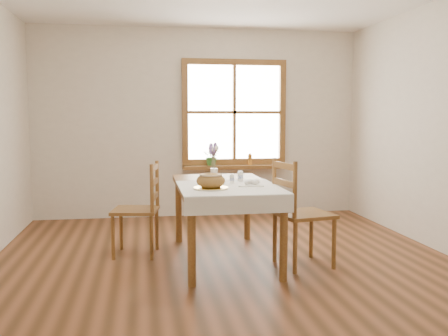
# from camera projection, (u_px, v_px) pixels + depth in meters

# --- Properties ---
(ground) EXTENTS (5.00, 5.00, 0.00)m
(ground) POSITION_uv_depth(u_px,v_px,m) (229.00, 268.00, 4.62)
(ground) COLOR brown
(ground) RESTS_ON ground
(room_walls) EXTENTS (4.60, 5.10, 2.65)m
(room_walls) POSITION_uv_depth(u_px,v_px,m) (229.00, 81.00, 4.44)
(room_walls) COLOR silver
(room_walls) RESTS_ON ground
(window) EXTENTS (1.46, 0.08, 1.46)m
(window) POSITION_uv_depth(u_px,v_px,m) (234.00, 112.00, 6.97)
(window) COLOR olive
(window) RESTS_ON ground
(window_sill) EXTENTS (1.46, 0.20, 0.05)m
(window_sill) POSITION_uv_depth(u_px,v_px,m) (235.00, 167.00, 6.98)
(window_sill) COLOR olive
(window_sill) RESTS_ON ground
(dining_table) EXTENTS (0.90, 1.60, 0.75)m
(dining_table) POSITION_uv_depth(u_px,v_px,m) (224.00, 192.00, 4.84)
(dining_table) COLOR olive
(dining_table) RESTS_ON ground
(table_linen) EXTENTS (0.91, 0.99, 0.01)m
(table_linen) POSITION_uv_depth(u_px,v_px,m) (229.00, 187.00, 4.53)
(table_linen) COLOR white
(table_linen) RESTS_ON dining_table
(chair_left) EXTENTS (0.53, 0.51, 0.94)m
(chair_left) POSITION_uv_depth(u_px,v_px,m) (135.00, 209.00, 5.02)
(chair_left) COLOR olive
(chair_left) RESTS_ON ground
(chair_right) EXTENTS (0.58, 0.56, 1.01)m
(chair_right) POSITION_uv_depth(u_px,v_px,m) (304.00, 213.00, 4.65)
(chair_right) COLOR olive
(chair_right) RESTS_ON ground
(bread_plate) EXTENTS (0.32, 0.32, 0.02)m
(bread_plate) POSITION_uv_depth(u_px,v_px,m) (211.00, 188.00, 4.39)
(bread_plate) COLOR white
(bread_plate) RESTS_ON table_linen
(bread_loaf) EXTENTS (0.25, 0.25, 0.14)m
(bread_loaf) POSITION_uv_depth(u_px,v_px,m) (211.00, 179.00, 4.38)
(bread_loaf) COLOR olive
(bread_loaf) RESTS_ON bread_plate
(egg_napkin) EXTENTS (0.26, 0.23, 0.01)m
(egg_napkin) POSITION_uv_depth(u_px,v_px,m) (251.00, 185.00, 4.61)
(egg_napkin) COLOR white
(egg_napkin) RESTS_ON table_linen
(eggs) EXTENTS (0.20, 0.19, 0.04)m
(eggs) POSITION_uv_depth(u_px,v_px,m) (251.00, 182.00, 4.61)
(eggs) COLOR white
(eggs) RESTS_ON egg_napkin
(salt_shaker) EXTENTS (0.06, 0.06, 0.09)m
(salt_shaker) POSITION_uv_depth(u_px,v_px,m) (232.00, 178.00, 4.78)
(salt_shaker) COLOR white
(salt_shaker) RESTS_ON table_linen
(pepper_shaker) EXTENTS (0.07, 0.07, 0.11)m
(pepper_shaker) POSITION_uv_depth(u_px,v_px,m) (240.00, 176.00, 4.90)
(pepper_shaker) COLOR white
(pepper_shaker) RESTS_ON table_linen
(flower_vase) EXTENTS (0.08, 0.08, 0.09)m
(flower_vase) POSITION_uv_depth(u_px,v_px,m) (214.00, 173.00, 5.29)
(flower_vase) COLOR white
(flower_vase) RESTS_ON dining_table
(lavender_bouquet) EXTENTS (0.14, 0.14, 0.26)m
(lavender_bouquet) POSITION_uv_depth(u_px,v_px,m) (214.00, 157.00, 5.27)
(lavender_bouquet) COLOR #8261AC
(lavender_bouquet) RESTS_ON flower_vase
(potted_plant) EXTENTS (0.30, 0.31, 0.20)m
(potted_plant) POSITION_uv_depth(u_px,v_px,m) (212.00, 158.00, 6.91)
(potted_plant) COLOR #36762F
(potted_plant) RESTS_ON window_sill
(amber_bottle) EXTENTS (0.07, 0.07, 0.16)m
(amber_bottle) POSITION_uv_depth(u_px,v_px,m) (250.00, 159.00, 7.00)
(amber_bottle) COLOR #B57021
(amber_bottle) RESTS_ON window_sill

